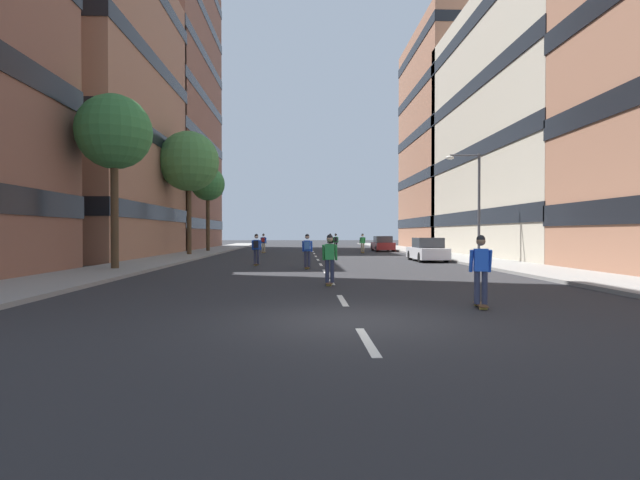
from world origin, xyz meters
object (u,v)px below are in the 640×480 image
(parked_car_near, at_px, (427,250))
(street_tree_mid, at_px, (208,185))
(street_tree_near, at_px, (189,162))
(skater_3, at_px, (307,249))
(parked_car_mid, at_px, (383,244))
(skater_1, at_px, (330,257))
(skater_2, at_px, (330,242))
(skater_6, at_px, (336,241))
(skater_4, at_px, (481,267))
(skater_7, at_px, (256,247))
(skater_5, at_px, (263,242))
(streetlamp_right, at_px, (473,195))
(skater_0, at_px, (363,242))
(street_tree_far, at_px, (114,133))

(parked_car_near, distance_m, street_tree_mid, 23.94)
(street_tree_near, xyz_separation_m, skater_3, (9.23, -14.31, -6.47))
(parked_car_mid, xyz_separation_m, skater_1, (-7.13, -31.60, 0.29))
(parked_car_mid, xyz_separation_m, skater_3, (-7.83, -23.72, 0.32))
(parked_car_near, bearing_deg, parked_car_mid, 90.00)
(street_tree_near, height_order, skater_2, street_tree_near)
(skater_1, distance_m, skater_6, 31.30)
(parked_car_mid, distance_m, skater_1, 32.40)
(skater_1, bearing_deg, street_tree_mid, 108.33)
(skater_4, distance_m, skater_7, 17.24)
(street_tree_mid, bearing_deg, skater_4, -69.33)
(skater_4, bearing_deg, parked_car_near, 79.11)
(skater_3, bearing_deg, skater_5, 100.75)
(skater_2, bearing_deg, parked_car_near, -68.96)
(skater_1, bearing_deg, skater_5, 99.16)
(street_tree_near, bearing_deg, skater_1, -65.89)
(parked_car_near, xyz_separation_m, streetlamp_right, (2.31, -1.89, 3.44))
(parked_car_mid, height_order, skater_2, skater_2)
(streetlamp_right, relative_size, skater_3, 3.65)
(skater_0, relative_size, skater_1, 1.00)
(street_tree_mid, distance_m, skater_1, 32.05)
(street_tree_far, height_order, skater_5, street_tree_far)
(streetlamp_right, xyz_separation_m, skater_2, (-7.75, 16.05, -3.15))
(street_tree_mid, height_order, skater_1, street_tree_mid)
(parked_car_near, xyz_separation_m, parked_car_mid, (0.00, 17.41, 0.00))
(street_tree_mid, relative_size, skater_0, 4.49)
(streetlamp_right, relative_size, skater_2, 3.65)
(skater_4, distance_m, skater_5, 34.02)
(street_tree_far, relative_size, skater_1, 4.66)
(skater_0, bearing_deg, street_tree_mid, 169.93)
(street_tree_near, bearing_deg, skater_4, -64.17)
(street_tree_near, distance_m, skater_7, 14.83)
(skater_0, distance_m, skater_7, 18.75)
(parked_car_near, bearing_deg, street_tree_near, 154.89)
(street_tree_far, relative_size, skater_5, 4.66)
(skater_3, relative_size, skater_7, 1.00)
(street_tree_near, xyz_separation_m, skater_4, (13.31, -27.50, -6.50))
(street_tree_far, distance_m, skater_6, 27.99)
(parked_car_near, distance_m, skater_3, 10.06)
(skater_3, bearing_deg, parked_car_mid, 71.72)
(parked_car_near, relative_size, street_tree_near, 0.45)
(parked_car_near, height_order, skater_2, skater_2)
(skater_0, bearing_deg, street_tree_near, -160.26)
(skater_4, height_order, skater_5, same)
(skater_7, bearing_deg, skater_3, -42.67)
(parked_car_near, distance_m, parked_car_mid, 17.41)
(skater_3, xyz_separation_m, skater_6, (3.09, 23.32, 0.00))
(skater_0, bearing_deg, skater_7, -115.62)
(skater_0, height_order, skater_7, same)
(skater_3, height_order, skater_7, same)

